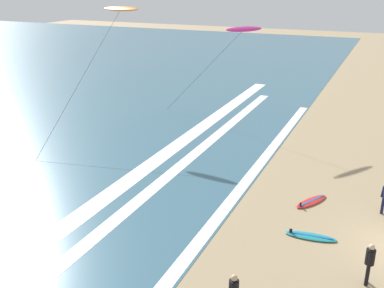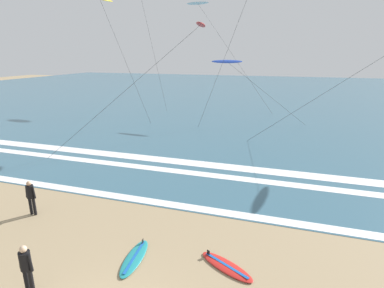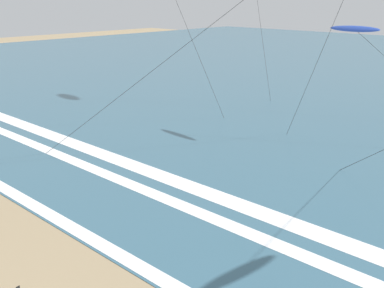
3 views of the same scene
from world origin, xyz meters
name	(u,v)px [view 3 (image 3 of 3)]	position (x,y,z in m)	size (l,w,h in m)	color
wave_foam_shoreline	(146,270)	(0.94, 7.94, 0.01)	(36.43, 0.59, 0.01)	white
wave_foam_mid_break	(176,203)	(-1.89, 12.01, 0.01)	(47.33, 0.72, 0.01)	white
wave_foam_outer_break	(234,203)	(-0.25, 13.65, 0.01)	(52.94, 1.07, 0.01)	white
kite_blue_mid_center	(355,29)	(-2.24, 27.14, 6.08)	(9.72, 1.05, 6.33)	blue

